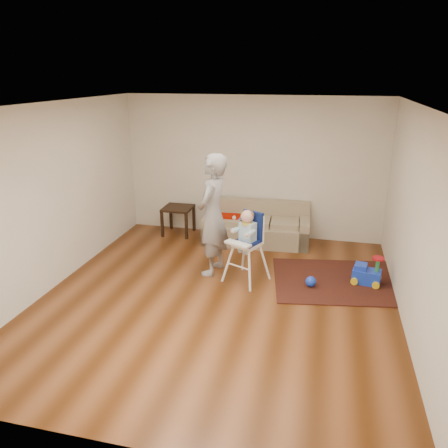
% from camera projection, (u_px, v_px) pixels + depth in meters
% --- Properties ---
extents(ground, '(5.50, 5.50, 0.00)m').
position_uv_depth(ground, '(218.00, 298.00, 6.30)').
color(ground, '#4B240C').
rests_on(ground, ground).
extents(room_envelope, '(5.04, 5.52, 2.72)m').
position_uv_depth(room_envelope, '(226.00, 163.00, 6.17)').
color(room_envelope, beige).
rests_on(room_envelope, ground).
extents(sofa, '(2.02, 0.93, 0.76)m').
position_uv_depth(sofa, '(256.00, 223.00, 8.25)').
color(sofa, tan).
rests_on(sofa, ground).
extents(side_table, '(0.56, 0.56, 0.56)m').
position_uv_depth(side_table, '(178.00, 220.00, 8.74)').
color(side_table, black).
rests_on(side_table, ground).
extents(area_rug, '(2.31, 1.88, 0.02)m').
position_uv_depth(area_rug, '(342.00, 281.00, 6.81)').
color(area_rug, black).
rests_on(area_rug, ground).
extents(ride_on_toy, '(0.46, 0.37, 0.45)m').
position_uv_depth(ride_on_toy, '(367.00, 269.00, 6.65)').
color(ride_on_toy, blue).
rests_on(ride_on_toy, area_rug).
extents(toy_ball, '(0.16, 0.16, 0.16)m').
position_uv_depth(toy_ball, '(311.00, 282.00, 6.58)').
color(toy_ball, blue).
rests_on(toy_ball, area_rug).
extents(high_chair, '(0.71, 0.71, 1.16)m').
position_uv_depth(high_chair, '(247.00, 247.00, 6.67)').
color(high_chair, white).
rests_on(high_chair, ground).
extents(adult, '(0.56, 0.76, 1.94)m').
position_uv_depth(adult, '(213.00, 215.00, 6.82)').
color(adult, gray).
rests_on(adult, ground).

